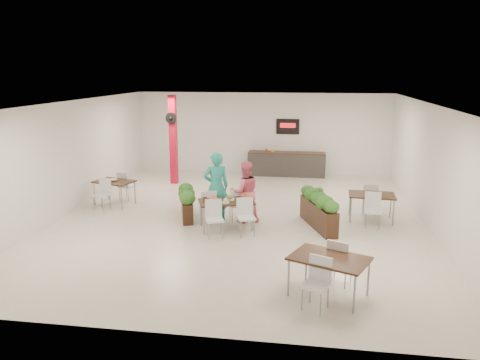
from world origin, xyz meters
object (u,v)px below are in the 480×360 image
Objects in this scene: service_counter at (286,163)px; side_table_a at (114,185)px; planter_left at (187,199)px; diner_man at (216,187)px; side_table_b at (372,198)px; side_table_c at (329,263)px; main_table at (226,205)px; planter_right at (318,209)px; diner_woman at (245,192)px; red_column at (173,139)px.

side_table_a is at bearing -135.93° from service_counter.
planter_left is at bearing -113.79° from service_counter.
service_counter is 1.73× the size of planter_left.
diner_man reaches higher than planter_left.
service_counter reaches higher than planter_left.
side_table_b is 4.85m from side_table_c.
side_table_b is (4.22, 0.59, -0.32)m from diner_man.
main_table and side_table_c have the same top height.
main_table is at bearing 100.86° from diner_man.
diner_man is 2.82m from planter_right.
planter_right reaches higher than planter_left.
diner_woman is at bearing 160.04° from diner_man.
service_counter is at bearing 100.80° from planter_right.
planter_right is at bearing 4.52° from side_table_a.
diner_man is at bearing -169.20° from side_table_b.
red_column is 9.74m from side_table_c.
planter_left is at bearing -68.69° from red_column.
red_column is 6.76m from planter_right.
diner_man is 1.02m from planter_left.
service_counter is 1.57× the size of diner_man.
side_table_a is at bearing 168.73° from planter_right.
side_table_a is 1.01× the size of side_table_c.
diner_woman is 1.02× the size of side_table_c.
service_counter is 1.83× the size of side_table_b.
side_table_a is (-3.79, 1.70, -0.01)m from main_table.
planter_left is 5.13m from side_table_b.
planter_left is (1.49, -3.82, -1.15)m from red_column.
main_table and side_table_b have the same top height.
service_counter is at bearing 66.21° from planter_left.
diner_man is 5.02m from side_table_c.
diner_man is (2.38, -4.03, -0.69)m from red_column.
side_table_a is (-1.02, -2.99, -1.02)m from red_column.
main_table is 1.12× the size of planter_left.
diner_woman is (3.18, -4.03, -0.80)m from red_column.
diner_woman is at bearing 58.22° from main_table.
side_table_a is 1.02× the size of side_table_b.
planter_left is 2.65m from side_table_a.
planter_left is 3.69m from planter_right.
diner_woman reaches higher than side_table_b.
diner_woman is 4.60m from side_table_c.
side_table_b is at bearing 12.43° from side_table_a.
side_table_c is at bearing -48.37° from planter_left.
planter_left is 1.04× the size of side_table_a.
diner_woman is at bearing -51.66° from red_column.
planter_right is (3.67, -0.40, 0.01)m from planter_left.
diner_man is 1.14× the size of side_table_a.
red_column reaches higher than main_table.
service_counter reaches higher than diner_man.
side_table_b is at bearing 28.48° from planter_right.
planter_left is 1.06× the size of side_table_b.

